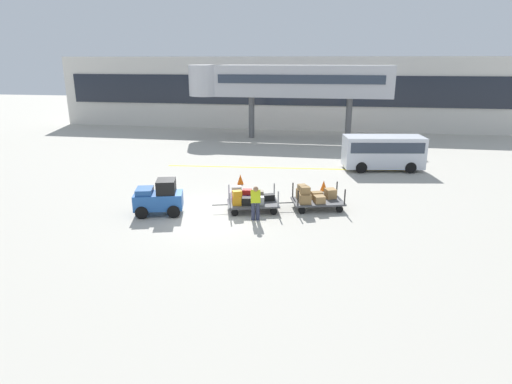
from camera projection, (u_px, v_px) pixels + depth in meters
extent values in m
plane|color=#B2ADA0|center=(206.00, 215.00, 19.27)|extent=(120.00, 120.00, 0.00)
cube|color=yellow|center=(289.00, 168.00, 27.52)|extent=(15.59, 1.41, 0.01)
cube|color=beige|center=(278.00, 93.00, 42.76)|extent=(44.39, 2.40, 6.89)
cube|color=#1E232D|center=(277.00, 90.00, 41.48)|extent=(42.17, 0.12, 2.80)
cube|color=#B7B7BC|center=(300.00, 81.00, 36.27)|extent=(15.12, 2.20, 2.60)
cylinder|color=#B7B7BC|center=(206.00, 80.00, 37.60)|extent=(3.00, 3.00, 2.60)
cube|color=#2D3847|center=(299.00, 79.00, 35.14)|extent=(13.61, 0.08, 0.70)
cylinder|color=#59595B|center=(252.00, 117.00, 37.85)|extent=(0.50, 0.50, 3.57)
cylinder|color=#59595B|center=(349.00, 119.00, 36.50)|extent=(0.50, 0.50, 3.57)
cube|color=#2659A5|center=(159.00, 201.00, 19.18)|extent=(2.32, 1.62, 0.70)
cube|color=black|center=(166.00, 186.00, 19.02)|extent=(1.04, 1.17, 0.60)
cube|color=#225095|center=(144.00, 191.00, 18.99)|extent=(0.92, 1.09, 0.24)
cylinder|color=black|center=(145.00, 205.00, 19.71)|extent=(0.59, 0.32, 0.56)
cylinder|color=black|center=(142.00, 213.00, 18.72)|extent=(0.59, 0.32, 0.56)
cylinder|color=black|center=(176.00, 204.00, 19.84)|extent=(0.59, 0.32, 0.56)
cylinder|color=black|center=(174.00, 211.00, 18.85)|extent=(0.59, 0.32, 0.56)
cube|color=#4C4C4F|center=(253.00, 203.00, 19.66)|extent=(2.59, 1.96, 0.08)
cylinder|color=gray|center=(229.00, 192.00, 20.05)|extent=(0.06, 0.06, 0.70)
cylinder|color=gray|center=(230.00, 200.00, 18.83)|extent=(0.06, 0.06, 0.70)
cylinder|color=gray|center=(274.00, 190.00, 20.25)|extent=(0.06, 0.06, 0.70)
cylinder|color=gray|center=(278.00, 199.00, 19.03)|extent=(0.06, 0.06, 0.70)
cylinder|color=black|center=(233.00, 204.00, 20.20)|extent=(0.34, 0.18, 0.32)
cylinder|color=black|center=(235.00, 213.00, 19.07)|extent=(0.34, 0.18, 0.32)
cylinder|color=black|center=(270.00, 203.00, 20.36)|extent=(0.34, 0.18, 0.32)
cylinder|color=black|center=(274.00, 211.00, 19.23)|extent=(0.34, 0.18, 0.32)
cylinder|color=#333333|center=(220.00, 205.00, 19.52)|extent=(0.69, 0.23, 0.05)
cube|color=#8C338C|center=(237.00, 197.00, 19.81)|extent=(0.54, 0.46, 0.42)
cube|color=orange|center=(237.00, 201.00, 19.25)|extent=(0.44, 0.34, 0.41)
cube|color=#8C338C|center=(247.00, 197.00, 19.88)|extent=(0.54, 0.36, 0.32)
cube|color=black|center=(248.00, 201.00, 19.30)|extent=(0.57, 0.42, 0.34)
cube|color=#726651|center=(258.00, 196.00, 19.86)|extent=(0.57, 0.40, 0.47)
cube|color=#99999E|center=(258.00, 201.00, 19.33)|extent=(0.55, 0.40, 0.37)
cube|color=black|center=(268.00, 197.00, 19.93)|extent=(0.62, 0.53, 0.29)
cube|color=#99999E|center=(237.00, 189.00, 19.71)|extent=(0.51, 0.44, 0.28)
cube|color=orange|center=(237.00, 194.00, 19.15)|extent=(0.48, 0.43, 0.25)
cube|color=red|center=(247.00, 192.00, 19.80)|extent=(0.46, 0.36, 0.22)
cube|color=#4C4C4F|center=(318.00, 201.00, 19.94)|extent=(2.59, 1.96, 0.08)
cylinder|color=black|center=(293.00, 190.00, 20.34)|extent=(0.06, 0.06, 0.70)
cylinder|color=black|center=(298.00, 198.00, 19.11)|extent=(0.06, 0.06, 0.70)
cylinder|color=black|center=(337.00, 189.00, 20.54)|extent=(0.06, 0.06, 0.70)
cylinder|color=black|center=(345.00, 197.00, 19.31)|extent=(0.06, 0.06, 0.70)
cylinder|color=black|center=(297.00, 202.00, 20.48)|extent=(0.34, 0.18, 0.32)
cylinder|color=black|center=(302.00, 210.00, 19.35)|extent=(0.34, 0.18, 0.32)
cylinder|color=black|center=(332.00, 201.00, 20.64)|extent=(0.34, 0.18, 0.32)
cylinder|color=black|center=(339.00, 209.00, 19.51)|extent=(0.34, 0.18, 0.32)
cylinder|color=#333333|center=(286.00, 203.00, 19.80)|extent=(0.69, 0.23, 0.05)
cube|color=#A87F4C|center=(302.00, 194.00, 20.11)|extent=(0.60, 0.60, 0.47)
cube|color=olive|center=(305.00, 199.00, 19.49)|extent=(0.61, 0.62, 0.44)
cube|color=olive|center=(317.00, 195.00, 20.15)|extent=(0.61, 0.52, 0.33)
cube|color=#9E7A4C|center=(319.00, 199.00, 19.56)|extent=(0.59, 0.58, 0.33)
cube|color=#A87F4C|center=(330.00, 193.00, 20.24)|extent=(0.61, 0.63, 0.44)
cube|color=#9E7A4C|center=(302.00, 187.00, 20.01)|extent=(0.49, 0.48, 0.21)
cube|color=olive|center=(305.00, 190.00, 19.38)|extent=(0.50, 0.43, 0.33)
cylinder|color=#2D334C|center=(253.00, 211.00, 18.54)|extent=(0.16, 0.16, 0.82)
cylinder|color=#2D334C|center=(258.00, 211.00, 18.55)|extent=(0.16, 0.16, 0.82)
cube|color=#D1E51E|center=(256.00, 196.00, 18.25)|extent=(0.49, 0.50, 0.61)
sphere|color=#8C6647|center=(256.00, 189.00, 18.03)|extent=(0.22, 0.22, 0.22)
cube|color=silver|center=(383.00, 152.00, 26.87)|extent=(5.04, 2.64, 1.90)
cube|color=#2D3847|center=(384.00, 145.00, 26.75)|extent=(4.67, 2.62, 0.64)
cylinder|color=black|center=(361.00, 167.00, 26.28)|extent=(0.71, 0.35, 0.68)
cylinder|color=black|center=(410.00, 168.00, 26.25)|extent=(0.71, 0.35, 0.68)
cone|color=#EA590F|center=(324.00, 186.00, 22.75)|extent=(0.36, 0.36, 0.55)
cone|color=#EA590F|center=(240.00, 179.00, 23.93)|extent=(0.36, 0.36, 0.55)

